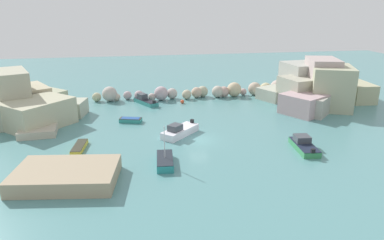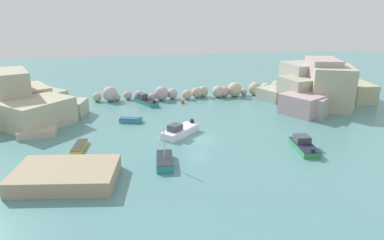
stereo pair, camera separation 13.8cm
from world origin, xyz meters
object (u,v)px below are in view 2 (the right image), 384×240
Objects in this scene: moored_boat_1 at (145,101)px; moored_boat_2 at (131,120)px; stone_dock at (66,175)px; moored_boat_5 at (79,147)px; moored_boat_0 at (179,131)px; moored_boat_4 at (304,145)px; channel_buoy at (182,102)px; moored_boat_3 at (165,161)px.

moored_boat_1 is 10.38m from moored_boat_2.
moored_boat_1 reaches higher than stone_dock.
moored_boat_5 is (-8.98, -19.56, -0.27)m from moored_boat_1.
stone_dock is at bearing -4.75° from moored_boat_0.
moored_boat_1 reaches higher than moored_boat_5.
moored_boat_5 is at bearing 88.82° from stone_dock.
moored_boat_4 is 1.26× the size of moored_boat_5.
moored_boat_2 is at bearing -27.38° from moored_boat_5.
stone_dock reaches higher than moored_boat_5.
moored_boat_1 is at bearing -18.44° from moored_boat_5.
channel_buoy is 25.46m from moored_boat_3.
moored_boat_3 is at bearing 152.78° from moored_boat_1.
stone_dock is 10.43m from moored_boat_3.
moored_boat_5 is at bearing 125.93° from moored_boat_1.
moored_boat_3 is 17.35m from moored_boat_4.
moored_boat_0 reaches higher than channel_buoy.
moored_boat_5 is at bearing 72.64° from moored_boat_2.
channel_buoy is at bearing 171.63° from moored_boat_3.
moored_boat_4 reaches higher than moored_boat_2.
moored_boat_5 is (-12.84, -2.72, -0.33)m from moored_boat_0.
moored_boat_1 is at bearing -88.55° from moored_boat_2.
moored_boat_1 is 1.23× the size of moored_boat_3.
moored_boat_0 is at bearing 40.98° from stone_dock.
channel_buoy is at bearing 31.83° from moored_boat_4.
moored_boat_4 is at bearing 162.07° from moored_boat_2.
moored_boat_1 is at bearing -122.83° from moored_boat_0.
moored_boat_4 is (17.28, 1.51, 0.10)m from moored_boat_3.
moored_boat_2 is 25.27m from moored_boat_4.
moored_boat_1 is 21.53m from moored_boat_5.
moored_boat_0 is at bearing 163.50° from moored_boat_1.
channel_buoy is 0.11× the size of moored_boat_0.
moored_boat_0 is (-2.70, -15.94, 0.28)m from channel_buoy.
moored_boat_0 is at bearing 68.03° from moored_boat_4.
moored_boat_3 reaches higher than stone_dock.
moored_boat_2 is at bearing 70.23° from stone_dock.
channel_buoy is 12.97m from moored_boat_2.
stone_dock is 2.13× the size of moored_boat_3.
moored_boat_3 is (-5.58, -24.84, 0.12)m from channel_buoy.
moored_boat_1 is (-6.56, 0.90, 0.22)m from channel_buoy.
stone_dock is 1.73× the size of moored_boat_1.
moored_boat_1 is 1.03× the size of moored_boat_4.
moored_boat_1 is 1.30× the size of moored_boat_5.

